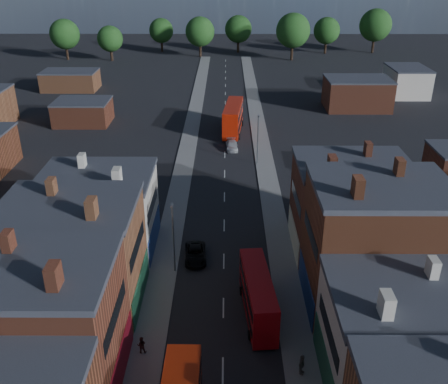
{
  "coord_description": "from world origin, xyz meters",
  "views": [
    {
      "loc": [
        0.25,
        -14.29,
        30.93
      ],
      "look_at": [
        0.0,
        36.22,
        6.48
      ],
      "focal_mm": 40.0,
      "sensor_mm": 36.0,
      "label": 1
    }
  ],
  "objects_px": {
    "car_2": "(195,254)",
    "ped_1": "(141,345)",
    "bus_2": "(233,118)",
    "ped_3": "(302,365)",
    "bus_1": "(258,295)",
    "car_3": "(232,146)"
  },
  "relations": [
    {
      "from": "car_2",
      "to": "ped_1",
      "type": "relative_size",
      "value": 3.11
    },
    {
      "from": "bus_2",
      "to": "ped_3",
      "type": "distance_m",
      "value": 60.19
    },
    {
      "from": "ped_1",
      "to": "ped_3",
      "type": "distance_m",
      "value": 13.43
    },
    {
      "from": "bus_1",
      "to": "ped_3",
      "type": "bearing_deg",
      "value": -72.16
    },
    {
      "from": "bus_1",
      "to": "car_3",
      "type": "height_order",
      "value": "bus_1"
    },
    {
      "from": "bus_2",
      "to": "ped_1",
      "type": "distance_m",
      "value": 58.29
    },
    {
      "from": "car_3",
      "to": "ped_1",
      "type": "bearing_deg",
      "value": -102.36
    },
    {
      "from": "bus_1",
      "to": "ped_1",
      "type": "height_order",
      "value": "bus_1"
    },
    {
      "from": "ped_1",
      "to": "car_2",
      "type": "bearing_deg",
      "value": -107.01
    },
    {
      "from": "car_2",
      "to": "car_3",
      "type": "xyz_separation_m",
      "value": [
        4.35,
        34.23,
        -0.01
      ]
    },
    {
      "from": "car_3",
      "to": "ped_3",
      "type": "relative_size",
      "value": 2.47
    },
    {
      "from": "bus_2",
      "to": "ped_3",
      "type": "height_order",
      "value": "bus_2"
    },
    {
      "from": "bus_1",
      "to": "car_3",
      "type": "bearing_deg",
      "value": 87.26
    },
    {
      "from": "bus_1",
      "to": "ped_3",
      "type": "relative_size",
      "value": 5.3
    },
    {
      "from": "car_2",
      "to": "ped_3",
      "type": "xyz_separation_m",
      "value": [
        9.48,
        -16.74,
        0.38
      ]
    },
    {
      "from": "car_3",
      "to": "bus_2",
      "type": "bearing_deg",
      "value": 85.19
    },
    {
      "from": "bus_1",
      "to": "bus_2",
      "type": "relative_size",
      "value": 0.8
    },
    {
      "from": "bus_1",
      "to": "car_2",
      "type": "bearing_deg",
      "value": 118.62
    },
    {
      "from": "bus_1",
      "to": "bus_2",
      "type": "bearing_deg",
      "value": 86.49
    },
    {
      "from": "bus_1",
      "to": "car_3",
      "type": "xyz_separation_m",
      "value": [
        -1.99,
        43.64,
        -1.63
      ]
    },
    {
      "from": "bus_1",
      "to": "ped_3",
      "type": "height_order",
      "value": "bus_1"
    },
    {
      "from": "car_2",
      "to": "ped_3",
      "type": "bearing_deg",
      "value": -64.45
    }
  ]
}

